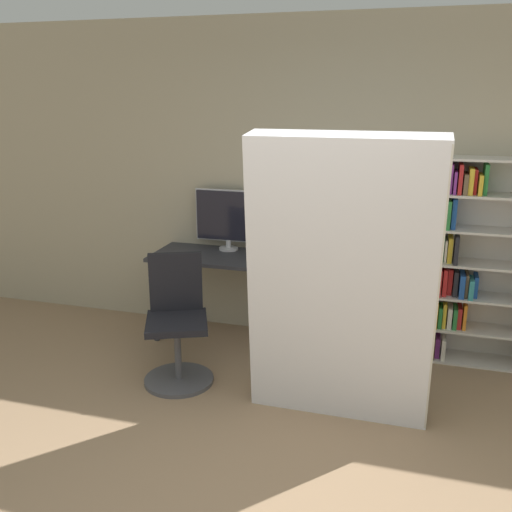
% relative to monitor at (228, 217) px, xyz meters
% --- Properties ---
extents(wall_back, '(8.00, 0.06, 2.70)m').
position_rel_monitor_xyz_m(wall_back, '(0.90, 0.13, 0.30)').
color(wall_back, tan).
rests_on(wall_back, ground).
extents(desk, '(1.17, 0.58, 0.76)m').
position_rel_monitor_xyz_m(desk, '(-0.01, -0.19, -0.41)').
color(desk, '#2D2D33').
rests_on(desk, ground).
extents(monitor, '(0.60, 0.17, 0.53)m').
position_rel_monitor_xyz_m(monitor, '(0.00, 0.00, 0.00)').
color(monitor, '#B7B7BC').
rests_on(monitor, desk).
extents(office_chair, '(0.58, 0.58, 0.95)m').
position_rel_monitor_xyz_m(office_chair, '(-0.06, -1.00, -0.66)').
color(office_chair, '#4C4C51').
rests_on(office_chair, ground).
extents(bookshelf, '(0.73, 0.31, 1.63)m').
position_rel_monitor_xyz_m(bookshelf, '(1.99, -0.03, -0.23)').
color(bookshelf, beige).
rests_on(bookshelf, ground).
extents(mattress_near, '(1.18, 0.44, 1.88)m').
position_rel_monitor_xyz_m(mattress_near, '(1.17, -1.15, -0.11)').
color(mattress_near, silver).
rests_on(mattress_near, ground).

